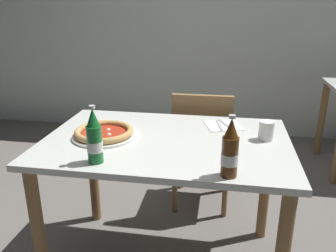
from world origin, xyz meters
TOP-DOWN VIEW (x-y plane):
  - back_wall_tiled at (0.00, 2.20)m, footprint 7.00×0.10m
  - dining_table_main at (0.00, 0.00)m, footprint 1.20×0.80m
  - chair_behind_table at (0.14, 0.61)m, footprint 0.40×0.40m
  - pizza_margherita_near at (-0.31, -0.02)m, footprint 0.32×0.32m
  - beer_bottle_left at (-0.25, -0.31)m, footprint 0.07×0.07m
  - beer_bottle_center at (0.30, -0.34)m, footprint 0.07×0.07m
  - napkin_with_cutlery at (0.27, 0.24)m, footprint 0.23×0.23m
  - paper_cup at (0.48, 0.07)m, footprint 0.07×0.07m

SIDE VIEW (x-z plane):
  - chair_behind_table at x=0.14m, z-range 0.06..0.91m
  - dining_table_main at x=0.00m, z-range 0.26..1.01m
  - napkin_with_cutlery at x=0.27m, z-range 0.75..0.76m
  - pizza_margherita_near at x=-0.31m, z-range 0.75..0.79m
  - paper_cup at x=0.48m, z-range 0.75..0.84m
  - beer_bottle_left at x=-0.25m, z-range 0.73..0.98m
  - beer_bottle_center at x=0.30m, z-range 0.73..0.98m
  - back_wall_tiled at x=0.00m, z-range 0.00..2.60m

